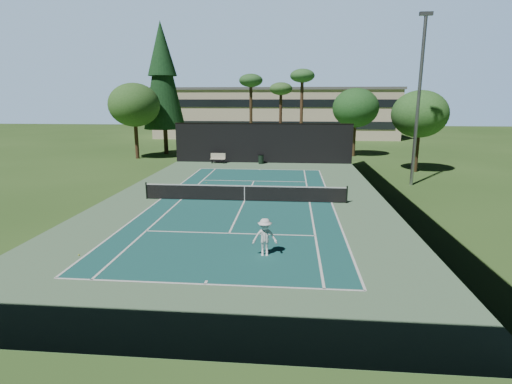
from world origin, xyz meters
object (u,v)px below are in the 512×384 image
Objects in this scene: player at (265,237)px; tennis_ball_c at (289,197)px; tennis_net at (244,193)px; tennis_ball_d at (206,183)px; tennis_ball_a at (79,255)px; tennis_ball_b at (226,192)px; trash_bin at (261,159)px; park_bench at (218,158)px.

player is 20.69× the size of tennis_ball_c.
tennis_net is 3.09m from tennis_ball_c.
tennis_ball_a is at bearing -98.12° from tennis_ball_d.
tennis_ball_d is (-2.04, 3.07, 0.00)m from tennis_ball_b.
tennis_ball_b is at bearing -96.32° from trash_bin.
tennis_net is at bearing -55.93° from tennis_ball_d.
tennis_ball_c is 1.21× the size of tennis_ball_d.
tennis_ball_b is 13.11m from trash_bin.
tennis_ball_c reaches higher than tennis_ball_a.
tennis_net is 13.65× the size of trash_bin.
tennis_ball_d is at bearing -109.31° from trash_bin.
player is 26.92× the size of tennis_ball_b.
trash_bin is at bearing 77.30° from tennis_ball_a.
tennis_ball_b is 0.04× the size of park_bench.
tennis_ball_c is 7.61m from tennis_ball_d.
tennis_net is at bearing 59.38° from tennis_ball_a.
tennis_ball_a is at bearing -92.83° from park_bench.
tennis_ball_b is 0.93× the size of tennis_ball_d.
trash_bin is (4.40, -0.04, -0.07)m from park_bench.
tennis_net is 9.22m from player.
player is at bearing -94.98° from tennis_ball_c.
tennis_net reaches higher than tennis_ball_a.
trash_bin is (-0.12, 15.29, -0.08)m from tennis_net.
tennis_ball_a is at bearing -128.00° from tennis_ball_c.
tennis_ball_a is 0.87× the size of tennis_ball_c.
tennis_net is 6.46m from tennis_ball_d.
tennis_net is 15.29m from trash_bin.
tennis_ball_d is at bearing -84.78° from park_bench.
tennis_net is at bearing 97.15° from player.
tennis_net is 217.97× the size of tennis_ball_b.
park_bench is at bearing 179.54° from trash_bin.
tennis_ball_c reaches higher than tennis_ball_d.
tennis_ball_d is 0.07× the size of trash_bin.
trash_bin is (3.49, 9.95, 0.45)m from tennis_ball_d.
trash_bin is (-2.91, 14.07, 0.44)m from tennis_ball_c.
park_bench is at bearing 102.76° from tennis_ball_b.
trash_bin reaches higher than tennis_ball_a.
player is 15.39m from tennis_ball_d.
player reaches higher than tennis_ball_a.
tennis_net is 167.57× the size of tennis_ball_c.
tennis_ball_d is (-3.61, 5.33, -0.53)m from tennis_net.
tennis_ball_b is at bearing 124.59° from tennis_net.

